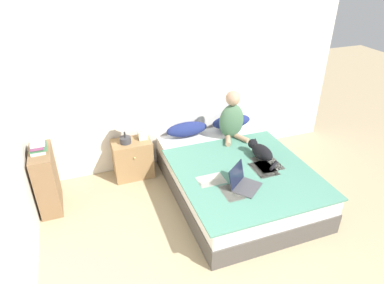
{
  "coord_description": "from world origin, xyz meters",
  "views": [
    {
      "loc": [
        -1.37,
        -1.0,
        2.88
      ],
      "look_at": [
        -0.14,
        2.37,
        0.84
      ],
      "focal_mm": 32.0,
      "sensor_mm": 36.0,
      "label": 1
    }
  ],
  "objects_px": {
    "pillow_near": "(187,129)",
    "pillow_far": "(231,122)",
    "person_sitting": "(232,118)",
    "table_lamp": "(124,125)",
    "book_stack_top": "(38,146)",
    "cat_tabby": "(261,151)",
    "nightstand": "(133,159)",
    "tissue_box": "(143,135)",
    "bed": "(236,179)",
    "bookshelf": "(46,180)",
    "laptop_open": "(243,183)"
  },
  "relations": [
    {
      "from": "cat_tabby",
      "to": "tissue_box",
      "type": "height_order",
      "value": "tissue_box"
    },
    {
      "from": "person_sitting",
      "to": "table_lamp",
      "type": "distance_m",
      "value": 1.5
    },
    {
      "from": "pillow_near",
      "to": "laptop_open",
      "type": "bearing_deg",
      "value": -81.98
    },
    {
      "from": "person_sitting",
      "to": "cat_tabby",
      "type": "xyz_separation_m",
      "value": [
        0.12,
        -0.63,
        -0.21
      ]
    },
    {
      "from": "laptop_open",
      "to": "table_lamp",
      "type": "xyz_separation_m",
      "value": [
        -1.1,
        1.35,
        0.29
      ]
    },
    {
      "from": "person_sitting",
      "to": "bookshelf",
      "type": "relative_size",
      "value": 0.87
    },
    {
      "from": "pillow_far",
      "to": "person_sitting",
      "type": "relative_size",
      "value": 0.87
    },
    {
      "from": "table_lamp",
      "to": "book_stack_top",
      "type": "relative_size",
      "value": 1.66
    },
    {
      "from": "bed",
      "to": "person_sitting",
      "type": "distance_m",
      "value": 0.89
    },
    {
      "from": "nightstand",
      "to": "bed",
      "type": "bearing_deg",
      "value": -37.06
    },
    {
      "from": "pillow_far",
      "to": "cat_tabby",
      "type": "distance_m",
      "value": 0.9
    },
    {
      "from": "bed",
      "to": "table_lamp",
      "type": "xyz_separation_m",
      "value": [
        -1.26,
        0.89,
        0.59
      ]
    },
    {
      "from": "tissue_box",
      "to": "bookshelf",
      "type": "distance_m",
      "value": 1.36
    },
    {
      "from": "cat_tabby",
      "to": "nightstand",
      "type": "distance_m",
      "value": 1.78
    },
    {
      "from": "table_lamp",
      "to": "tissue_box",
      "type": "bearing_deg",
      "value": 7.93
    },
    {
      "from": "tissue_box",
      "to": "pillow_far",
      "type": "bearing_deg",
      "value": 0.31
    },
    {
      "from": "tissue_box",
      "to": "bookshelf",
      "type": "bearing_deg",
      "value": -165.18
    },
    {
      "from": "tissue_box",
      "to": "bookshelf",
      "type": "relative_size",
      "value": 0.17
    },
    {
      "from": "table_lamp",
      "to": "book_stack_top",
      "type": "height_order",
      "value": "table_lamp"
    },
    {
      "from": "bed",
      "to": "nightstand",
      "type": "height_order",
      "value": "nightstand"
    },
    {
      "from": "cat_tabby",
      "to": "pillow_near",
      "type": "bearing_deg",
      "value": 28.41
    },
    {
      "from": "pillow_near",
      "to": "pillow_far",
      "type": "distance_m",
      "value": 0.72
    },
    {
      "from": "laptop_open",
      "to": "table_lamp",
      "type": "bearing_deg",
      "value": 90.8
    },
    {
      "from": "cat_tabby",
      "to": "person_sitting",
      "type": "bearing_deg",
      "value": 1.75
    },
    {
      "from": "pillow_far",
      "to": "table_lamp",
      "type": "distance_m",
      "value": 1.64
    },
    {
      "from": "person_sitting",
      "to": "bookshelf",
      "type": "distance_m",
      "value": 2.56
    },
    {
      "from": "nightstand",
      "to": "table_lamp",
      "type": "bearing_deg",
      "value": -175.21
    },
    {
      "from": "pillow_near",
      "to": "nightstand",
      "type": "height_order",
      "value": "pillow_near"
    },
    {
      "from": "bed",
      "to": "table_lamp",
      "type": "height_order",
      "value": "table_lamp"
    },
    {
      "from": "person_sitting",
      "to": "book_stack_top",
      "type": "xyz_separation_m",
      "value": [
        -2.53,
        -0.08,
        0.09
      ]
    },
    {
      "from": "book_stack_top",
      "to": "laptop_open",
      "type": "bearing_deg",
      "value": -25.95
    },
    {
      "from": "pillow_near",
      "to": "cat_tabby",
      "type": "relative_size",
      "value": 1.09
    },
    {
      "from": "nightstand",
      "to": "tissue_box",
      "type": "height_order",
      "value": "tissue_box"
    },
    {
      "from": "bed",
      "to": "book_stack_top",
      "type": "bearing_deg",
      "value": 165.85
    },
    {
      "from": "pillow_far",
      "to": "pillow_near",
      "type": "bearing_deg",
      "value": 180.0
    },
    {
      "from": "cat_tabby",
      "to": "laptop_open",
      "type": "height_order",
      "value": "laptop_open"
    },
    {
      "from": "pillow_near",
      "to": "book_stack_top",
      "type": "height_order",
      "value": "book_stack_top"
    },
    {
      "from": "pillow_far",
      "to": "book_stack_top",
      "type": "bearing_deg",
      "value": -172.53
    },
    {
      "from": "cat_tabby",
      "to": "book_stack_top",
      "type": "relative_size",
      "value": 2.31
    },
    {
      "from": "pillow_near",
      "to": "table_lamp",
      "type": "bearing_deg",
      "value": -177.33
    },
    {
      "from": "pillow_far",
      "to": "cat_tabby",
      "type": "xyz_separation_m",
      "value": [
        -0.02,
        -0.9,
        -0.0
      ]
    },
    {
      "from": "bed",
      "to": "cat_tabby",
      "type": "xyz_separation_m",
      "value": [
        0.34,
        0.03,
        0.34
      ]
    },
    {
      "from": "pillow_near",
      "to": "person_sitting",
      "type": "relative_size",
      "value": 0.87
    },
    {
      "from": "bed",
      "to": "bookshelf",
      "type": "xyz_separation_m",
      "value": [
        -2.31,
        0.58,
        0.17
      ]
    },
    {
      "from": "person_sitting",
      "to": "bed",
      "type": "bearing_deg",
      "value": -108.38
    },
    {
      "from": "pillow_near",
      "to": "person_sitting",
      "type": "xyz_separation_m",
      "value": [
        0.58,
        -0.27,
        0.2
      ]
    },
    {
      "from": "tissue_box",
      "to": "book_stack_top",
      "type": "height_order",
      "value": "book_stack_top"
    },
    {
      "from": "pillow_near",
      "to": "nightstand",
      "type": "relative_size",
      "value": 1.1
    },
    {
      "from": "bookshelf",
      "to": "bed",
      "type": "bearing_deg",
      "value": -14.15
    },
    {
      "from": "laptop_open",
      "to": "book_stack_top",
      "type": "height_order",
      "value": "book_stack_top"
    }
  ]
}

